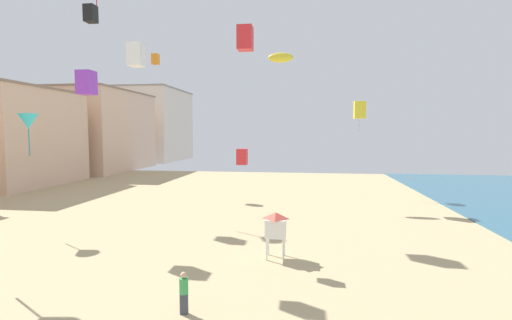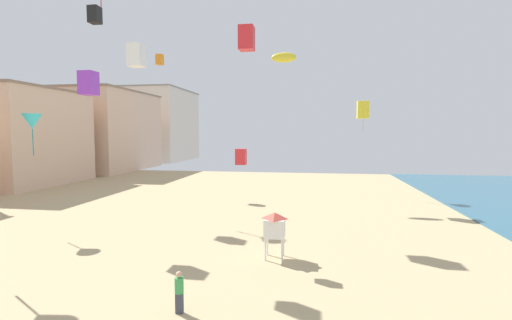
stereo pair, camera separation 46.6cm
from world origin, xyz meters
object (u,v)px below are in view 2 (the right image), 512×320
Objects in this scene: kite_white_delta at (363,107)px; kite_red_box_2 at (247,38)px; kite_orange_box at (160,60)px; kite_red_box at (241,157)px; lifeguard_stand at (275,225)px; kite_flyer at (179,290)px; kite_cyan_delta at (32,121)px; kite_purple_box at (89,83)px; kite_yellow_parafoil at (284,57)px; kite_black_box_2 at (95,15)px; kite_yellow_box at (363,110)px; kite_white_box at (136,55)px.

kite_white_delta is 1.91× the size of kite_red_box_2.
kite_red_box is at bearing -56.99° from kite_orange_box.
lifeguard_stand is at bearing -68.52° from kite_red_box_2.
kite_flyer is 0.56× the size of kite_cyan_delta.
kite_cyan_delta is at bearing -143.74° from kite_white_delta.
kite_cyan_delta reaches higher than kite_red_box.
kite_purple_box reaches higher than lifeguard_stand.
kite_yellow_parafoil is 18.12m from kite_black_box_2.
kite_white_delta reaches higher than kite_yellow_box.
kite_red_box_2 is (14.71, -3.91, -3.65)m from kite_black_box_2.
kite_cyan_delta is (-16.46, -14.73, -6.86)m from kite_yellow_parafoil.
kite_flyer is 18.90m from kite_cyan_delta.
kite_cyan_delta is (-9.78, 3.51, -3.50)m from kite_white_box.
kite_purple_box is at bearing -133.08° from kite_flyer.
kite_red_box is 8.15m from kite_white_box.
kite_purple_box is (-19.69, -19.26, 0.37)m from kite_white_delta.
kite_red_box_2 is at bearing 58.10° from kite_white_box.
kite_white_box is at bearing -158.96° from lifeguard_stand.
kite_yellow_parafoil is 19.72m from kite_white_box.
lifeguard_stand is at bearing 156.29° from kite_flyer.
kite_white_delta reaches higher than kite_cyan_delta.
kite_yellow_box is (6.46, 15.12, 7.15)m from lifeguard_stand.
kite_red_box is at bearing -154.19° from lifeguard_stand.
kite_black_box_2 is at bearing 166.65° from lifeguard_stand.
kite_white_delta is 2.23× the size of kite_black_box_2.
kite_red_box reaches higher than lifeguard_stand.
kite_white_box is 26.48m from kite_white_delta.
kite_yellow_parafoil is (1.87, 24.66, 13.63)m from kite_flyer.
kite_red_box_2 is at bearing 98.30° from kite_red_box.
kite_cyan_delta is (-17.52, 3.30, 5.85)m from lifeguard_stand.
kite_red_box_2 reaches higher than kite_white_box.
kite_purple_box is (-9.43, -5.23, -3.79)m from kite_red_box_2.
lifeguard_stand is 14.49m from kite_red_box_2.
kite_black_box_2 is at bearing 120.02° from kite_purple_box.
kite_white_box reaches higher than kite_yellow_box.
kite_yellow_parafoil is 1.64× the size of kite_yellow_box.
kite_yellow_parafoil reaches higher than lifeguard_stand.
kite_white_delta reaches higher than lifeguard_stand.
kite_flyer is 8.02m from kite_red_box.
kite_red_box is 11.37m from kite_red_box_2.
kite_red_box is 16.22m from kite_cyan_delta.
kite_purple_box is (3.74, -19.52, -5.46)m from kite_orange_box.
kite_purple_box reaches higher than kite_flyer.
kite_white_box is (-6.68, -18.24, -3.36)m from kite_yellow_parafoil.
kite_red_box is (-0.76, -18.24, -8.95)m from kite_yellow_parafoil.
kite_flyer is 13.03m from kite_white_box.
lifeguard_stand is 17.93m from kite_yellow_box.
kite_purple_box is at bearing -125.65° from kite_yellow_parafoil.
kite_black_box_2 reaches higher than lifeguard_stand.
kite_yellow_box is 13.06m from kite_red_box_2.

